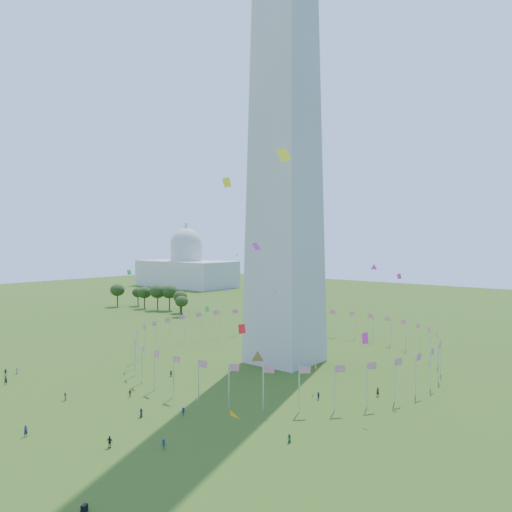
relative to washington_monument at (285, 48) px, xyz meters
The scene contains 8 objects.
ground 98.18m from the washington_monument, 90.00° to the right, with size 600.00×600.00×0.00m, color #2B4911.
washington_monument is the anchor object (origin of this frame).
flag_ring 80.00m from the washington_monument, 96.12° to the left, with size 80.24×80.24×9.00m.
stroller 116.35m from the washington_monument, 71.76° to the right, with size 0.66×0.95×1.04m, color black.
capitol_building 230.40m from the washington_monument, 144.16° to the left, with size 70.00×35.00×46.00m, color beige, non-canonical shape.
crowd 97.39m from the washington_monument, 89.77° to the right, with size 91.10×62.00×1.99m.
kites_aloft 71.14m from the washington_monument, 64.79° to the right, with size 94.75×81.79×39.54m.
tree_line_west 138.79m from the washington_monument, 158.81° to the left, with size 54.70×15.36×11.79m.
Camera 1 is at (79.55, -59.56, 33.59)m, focal length 35.00 mm.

